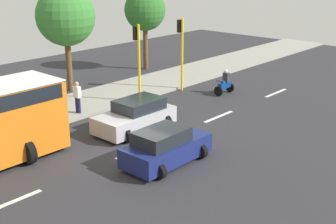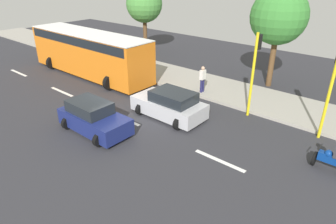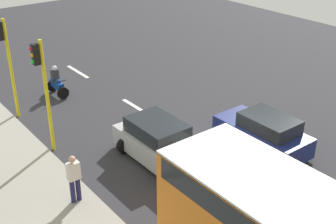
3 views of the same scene
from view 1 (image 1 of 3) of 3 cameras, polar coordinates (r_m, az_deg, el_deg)
ground_plane at (r=19.83m, az=-3.93°, el=-4.98°), size 40.00×60.00×0.10m
sidewalk at (r=24.98m, az=-15.21°, el=-0.24°), size 4.00×60.00×0.15m
lane_stripe_far_north at (r=28.94m, az=13.36°, el=2.34°), size 0.20×2.40×0.01m
lane_stripe_north at (r=24.06m, az=6.36°, el=-0.58°), size 0.20×2.40×0.01m
lane_stripe_mid at (r=19.80m, az=-3.93°, el=-4.83°), size 0.20×2.40×0.01m
lane_stripe_south at (r=16.66m, az=-19.15°, el=-10.69°), size 0.20×2.40×0.01m
car_silver at (r=21.88m, az=-4.07°, el=-0.53°), size 2.29×4.02×1.52m
car_dark_blue at (r=18.30m, az=-0.32°, el=-4.43°), size 2.13×3.81×1.52m
motorcycle at (r=28.05m, az=7.12°, el=3.54°), size 0.60×1.30×1.53m
pedestrian_near_signal at (r=24.27m, az=-11.27°, el=1.95°), size 0.40×0.24×1.69m
traffic_light_corner at (r=28.20m, az=1.64°, el=8.52°), size 0.49×0.24×4.50m
traffic_light_midblock at (r=25.53m, az=-3.82°, el=7.42°), size 0.49×0.24×4.50m
street_tree_south at (r=28.45m, az=-12.70°, el=11.56°), size 3.56×3.56×6.40m
street_tree_north at (r=33.77m, az=-2.90°, el=12.57°), size 2.99×2.99×5.86m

